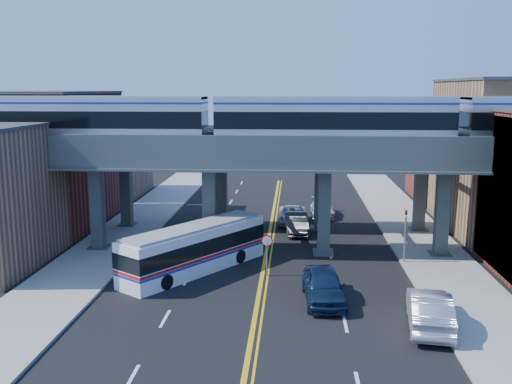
% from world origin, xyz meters
% --- Properties ---
extents(ground, '(120.00, 120.00, 0.00)m').
position_xyz_m(ground, '(0.00, 0.00, 0.00)').
color(ground, black).
rests_on(ground, ground).
extents(sidewalk_west, '(5.00, 70.00, 0.16)m').
position_xyz_m(sidewalk_west, '(-11.50, 10.00, 0.08)').
color(sidewalk_west, gray).
rests_on(sidewalk_west, ground).
extents(sidewalk_east, '(5.00, 70.00, 0.16)m').
position_xyz_m(sidewalk_east, '(11.50, 10.00, 0.08)').
color(sidewalk_east, gray).
rests_on(sidewalk_east, ground).
extents(building_west_b, '(8.00, 14.00, 11.00)m').
position_xyz_m(building_west_b, '(-18.50, 16.00, 5.50)').
color(building_west_b, maroon).
rests_on(building_west_b, ground).
extents(building_west_c, '(8.00, 10.00, 8.00)m').
position_xyz_m(building_west_c, '(-18.50, 29.00, 4.00)').
color(building_west_c, '#9A7250').
rests_on(building_west_c, ground).
extents(building_east_b, '(8.00, 14.00, 12.00)m').
position_xyz_m(building_east_b, '(18.50, 16.00, 6.00)').
color(building_east_b, '#9A7250').
rests_on(building_east_b, ground).
extents(building_east_c, '(8.00, 10.00, 9.00)m').
position_xyz_m(building_east_c, '(18.50, 29.00, 4.50)').
color(building_east_c, maroon).
rests_on(building_east_c, ground).
extents(mural_panel, '(0.10, 9.50, 9.50)m').
position_xyz_m(mural_panel, '(14.55, 4.00, 4.75)').
color(mural_panel, '#29ACB5').
rests_on(mural_panel, ground).
extents(elevated_viaduct_near, '(52.00, 3.60, 7.40)m').
position_xyz_m(elevated_viaduct_near, '(0.00, 8.00, 6.47)').
color(elevated_viaduct_near, '#3F4948').
rests_on(elevated_viaduct_near, ground).
extents(elevated_viaduct_far, '(52.00, 3.60, 7.40)m').
position_xyz_m(elevated_viaduct_far, '(0.00, 15.00, 6.47)').
color(elevated_viaduct_far, '#3F4948').
rests_on(elevated_viaduct_far, ground).
extents(transit_train, '(48.73, 3.06, 3.56)m').
position_xyz_m(transit_train, '(4.45, 8.00, 9.33)').
color(transit_train, black).
rests_on(transit_train, elevated_viaduct_near).
extents(stop_sign, '(0.76, 0.09, 2.63)m').
position_xyz_m(stop_sign, '(0.30, 3.00, 1.76)').
color(stop_sign, slate).
rests_on(stop_sign, ground).
extents(traffic_signal, '(0.15, 0.18, 4.10)m').
position_xyz_m(traffic_signal, '(9.20, 6.00, 2.30)').
color(traffic_signal, slate).
rests_on(traffic_signal, ground).
extents(transit_bus, '(8.26, 10.28, 2.80)m').
position_xyz_m(transit_bus, '(-4.28, 3.67, 1.44)').
color(transit_bus, white).
rests_on(transit_bus, ground).
extents(car_lane_a, '(2.46, 5.38, 1.79)m').
position_xyz_m(car_lane_a, '(3.57, -1.04, 0.89)').
color(car_lane_a, '#10213C').
rests_on(car_lane_a, ground).
extents(car_lane_b, '(2.03, 4.97, 1.60)m').
position_xyz_m(car_lane_b, '(2.15, 13.89, 0.80)').
color(car_lane_b, '#333436').
rests_on(car_lane_b, ground).
extents(car_lane_c, '(2.38, 5.12, 1.42)m').
position_xyz_m(car_lane_c, '(1.80, 17.17, 0.71)').
color(car_lane_c, silver).
rests_on(car_lane_c, ground).
extents(car_lane_d, '(2.10, 4.95, 1.43)m').
position_xyz_m(car_lane_d, '(4.48, 20.11, 0.71)').
color(car_lane_d, '#ADADB2').
rests_on(car_lane_d, ground).
extents(car_parked_curb, '(2.66, 5.71, 1.81)m').
position_xyz_m(car_parked_curb, '(8.50, -4.17, 0.91)').
color(car_parked_curb, '#9B9A9E').
rests_on(car_parked_curb, ground).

